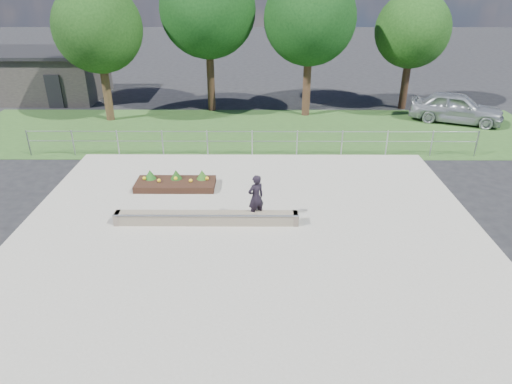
# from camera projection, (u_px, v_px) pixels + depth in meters

# --- Properties ---
(ground) EXTENTS (120.00, 120.00, 0.00)m
(ground) POSITION_uv_depth(u_px,v_px,m) (249.00, 246.00, 13.84)
(ground) COLOR black
(ground) RESTS_ON ground
(grass_verge) EXTENTS (30.00, 8.00, 0.02)m
(grass_verge) POSITION_uv_depth(u_px,v_px,m) (253.00, 131.00, 23.73)
(grass_verge) COLOR #26471C
(grass_verge) RESTS_ON ground
(concrete_slab) EXTENTS (15.00, 15.00, 0.06)m
(concrete_slab) POSITION_uv_depth(u_px,v_px,m) (249.00, 245.00, 13.82)
(concrete_slab) COLOR gray
(concrete_slab) RESTS_ON ground
(fence) EXTENTS (20.06, 0.06, 1.20)m
(fence) POSITION_uv_depth(u_px,v_px,m) (252.00, 140.00, 20.25)
(fence) COLOR gray
(fence) RESTS_ON ground
(building) EXTENTS (8.40, 5.40, 3.00)m
(building) POSITION_uv_depth(u_px,v_px,m) (38.00, 74.00, 29.42)
(building) COLOR #2C2927
(building) RESTS_ON ground
(tree_far_left) EXTENTS (4.55, 4.55, 7.15)m
(tree_far_left) POSITION_uv_depth(u_px,v_px,m) (98.00, 29.00, 23.44)
(tree_far_left) COLOR #372516
(tree_far_left) RESTS_ON ground
(tree_mid_left) EXTENTS (5.25, 5.25, 8.25)m
(tree_mid_left) POSITION_uv_depth(u_px,v_px,m) (208.00, 10.00, 24.89)
(tree_mid_left) COLOR black
(tree_mid_left) RESTS_ON ground
(tree_mid_right) EXTENTS (4.90, 4.90, 7.70)m
(tree_mid_right) POSITION_uv_depth(u_px,v_px,m) (310.00, 19.00, 24.13)
(tree_mid_right) COLOR #362015
(tree_mid_right) RESTS_ON ground
(tree_far_right) EXTENTS (4.20, 4.20, 6.60)m
(tree_far_right) POSITION_uv_depth(u_px,v_px,m) (412.00, 31.00, 25.78)
(tree_far_right) COLOR black
(tree_far_right) RESTS_ON ground
(grind_ledge) EXTENTS (6.00, 0.44, 0.43)m
(grind_ledge) POSITION_uv_depth(u_px,v_px,m) (206.00, 218.00, 14.86)
(grind_ledge) COLOR #685D4C
(grind_ledge) RESTS_ON concrete_slab
(planter_bed) EXTENTS (3.00, 1.20, 0.61)m
(planter_bed) POSITION_uv_depth(u_px,v_px,m) (176.00, 182.00, 17.42)
(planter_bed) COLOR black
(planter_bed) RESTS_ON concrete_slab
(skateboarder) EXTENTS (0.80, 0.61, 1.65)m
(skateboarder) POSITION_uv_depth(u_px,v_px,m) (256.00, 198.00, 14.74)
(skateboarder) COLOR white
(skateboarder) RESTS_ON concrete_slab
(parked_car) EXTENTS (5.17, 3.64, 1.63)m
(parked_car) POSITION_uv_depth(u_px,v_px,m) (456.00, 108.00, 24.85)
(parked_car) COLOR #9EA2A7
(parked_car) RESTS_ON ground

